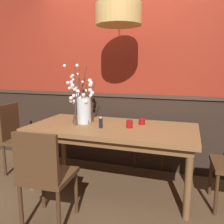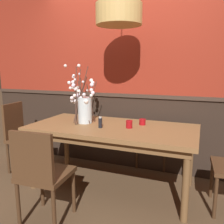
{
  "view_description": "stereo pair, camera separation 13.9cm",
  "coord_description": "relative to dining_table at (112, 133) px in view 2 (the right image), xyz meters",
  "views": [
    {
      "loc": [
        0.84,
        -2.53,
        1.43
      ],
      "look_at": [
        0.0,
        0.0,
        0.93
      ],
      "focal_mm": 37.37,
      "sensor_mm": 36.0,
      "label": 1
    },
    {
      "loc": [
        0.97,
        -2.48,
        1.43
      ],
      "look_at": [
        0.0,
        0.0,
        0.93
      ],
      "focal_mm": 37.37,
      "sensor_mm": 36.0,
      "label": 2
    }
  ],
  "objects": [
    {
      "name": "pendant_lamp",
      "position": [
        0.05,
        0.07,
        1.33
      ],
      "size": [
        0.51,
        0.51,
        0.8
      ],
      "color": "tan"
    },
    {
      "name": "candle_holder_nearer_center",
      "position": [
        0.32,
        0.19,
        0.12
      ],
      "size": [
        0.08,
        0.08,
        0.07
      ],
      "color": "#9E0F14",
      "rests_on": "dining_table"
    },
    {
      "name": "back_wall",
      "position": [
        0.0,
        0.69,
        0.66
      ],
      "size": [
        4.68,
        0.14,
        2.7
      ],
      "color": "#2D2119",
      "rests_on": "ground"
    },
    {
      "name": "candle_holder_nearer_edge",
      "position": [
        0.22,
        -0.01,
        0.13
      ],
      "size": [
        0.08,
        0.08,
        0.09
      ],
      "color": "#9E0F14",
      "rests_on": "dining_table"
    },
    {
      "name": "chair_near_side_left",
      "position": [
        -0.33,
        -0.9,
        -0.16
      ],
      "size": [
        0.45,
        0.45,
        0.92
      ],
      "color": "#4C301C",
      "rests_on": "ground"
    },
    {
      "name": "chair_head_west_end",
      "position": [
        -1.37,
        -0.01,
        -0.15
      ],
      "size": [
        0.46,
        0.44,
        0.96
      ],
      "color": "#4C301C",
      "rests_on": "ground"
    },
    {
      "name": "ground_plane",
      "position": [
        0.0,
        0.0,
        -0.68
      ],
      "size": [
        24.0,
        24.0,
        0.0
      ],
      "primitive_type": "plane",
      "color": "brown"
    },
    {
      "name": "vase_with_blossoms",
      "position": [
        -0.39,
        0.04,
        0.29
      ],
      "size": [
        0.35,
        0.42,
        0.72
      ],
      "color": "silver",
      "rests_on": "dining_table"
    },
    {
      "name": "chair_far_side_right",
      "position": [
        0.33,
        0.87,
        -0.17
      ],
      "size": [
        0.47,
        0.42,
        0.89
      ],
      "color": "#4C301C",
      "rests_on": "ground"
    },
    {
      "name": "dining_table",
      "position": [
        0.0,
        0.0,
        0.0
      ],
      "size": [
        1.94,
        0.94,
        0.76
      ],
      "color": "olive",
      "rests_on": "ground"
    },
    {
      "name": "condiment_bottle",
      "position": [
        -0.09,
        -0.13,
        0.15
      ],
      "size": [
        0.04,
        0.04,
        0.13
      ],
      "color": "black",
      "rests_on": "dining_table"
    }
  ]
}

